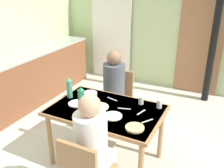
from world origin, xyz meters
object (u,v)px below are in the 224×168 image
(chair_far_diner, at_px, (118,96))
(person_near_diner, at_px, (92,138))
(person_far_diner, at_px, (114,82))
(water_bottle_green_far, at_px, (81,101))
(kitchen_counter, at_px, (35,75))
(water_bottle_green_near, at_px, (69,88))
(dining_table, at_px, (106,115))
(serving_bowl_center, at_px, (90,95))

(chair_far_diner, distance_m, person_near_diner, 1.49)
(person_far_diner, distance_m, water_bottle_green_far, 0.84)
(person_near_diner, height_order, water_bottle_green_far, person_near_diner)
(person_far_diner, bearing_deg, kitchen_counter, -11.27)
(person_near_diner, distance_m, water_bottle_green_near, 1.01)
(kitchen_counter, relative_size, dining_table, 1.99)
(dining_table, relative_size, serving_bowl_center, 7.49)
(dining_table, height_order, chair_far_diner, chair_far_diner)
(dining_table, bearing_deg, person_far_diner, 108.96)
(serving_bowl_center, bearing_deg, kitchen_counter, 154.50)
(dining_table, height_order, serving_bowl_center, serving_bowl_center)
(person_far_diner, bearing_deg, person_near_diner, 107.79)
(person_near_diner, bearing_deg, water_bottle_green_near, 136.43)
(water_bottle_green_near, bearing_deg, water_bottle_green_far, -37.23)
(kitchen_counter, xyz_separation_m, dining_table, (1.99, -0.98, 0.20))
(water_bottle_green_near, height_order, water_bottle_green_far, water_bottle_green_far)
(chair_far_diner, xyz_separation_m, serving_bowl_center, (-0.11, -0.58, 0.25))
(chair_far_diner, bearing_deg, kitchen_counter, -6.97)
(chair_far_diner, xyz_separation_m, water_bottle_green_near, (-0.32, -0.71, 0.35))
(person_near_diner, xyz_separation_m, water_bottle_green_far, (-0.38, 0.43, 0.09))
(kitchen_counter, relative_size, water_bottle_green_far, 8.09)
(water_bottle_green_near, bearing_deg, serving_bowl_center, 31.04)
(chair_far_diner, relative_size, water_bottle_green_near, 3.34)
(person_near_diner, bearing_deg, person_far_diner, 107.79)
(water_bottle_green_far, bearing_deg, person_near_diner, -48.36)
(kitchen_counter, height_order, dining_table, kitchen_counter)
(person_near_diner, height_order, serving_bowl_center, person_near_diner)
(water_bottle_green_near, bearing_deg, chair_far_diner, 65.34)
(dining_table, distance_m, chair_far_diner, 0.81)
(kitchen_counter, distance_m, dining_table, 2.23)
(kitchen_counter, height_order, serving_bowl_center, kitchen_counter)
(kitchen_counter, distance_m, chair_far_diner, 1.78)
(kitchen_counter, distance_m, person_near_diner, 2.73)
(person_near_diner, xyz_separation_m, water_bottle_green_near, (-0.73, 0.69, 0.07))
(kitchen_counter, distance_m, water_bottle_green_near, 1.76)
(dining_table, relative_size, chair_far_diner, 1.46)
(water_bottle_green_near, relative_size, serving_bowl_center, 1.53)
(kitchen_counter, xyz_separation_m, water_bottle_green_near, (1.45, -0.92, 0.40))
(dining_table, height_order, water_bottle_green_near, water_bottle_green_near)
(water_bottle_green_near, distance_m, water_bottle_green_far, 0.44)
(water_bottle_green_near, bearing_deg, person_near_diner, -43.57)
(chair_far_diner, relative_size, serving_bowl_center, 5.12)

